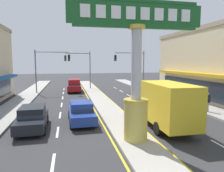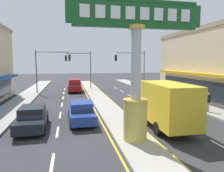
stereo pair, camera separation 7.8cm
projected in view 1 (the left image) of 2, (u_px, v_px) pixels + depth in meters
name	position (u px, v px, depth m)	size (l,w,h in m)	color
median_strip	(103.00, 102.00, 22.91)	(2.15, 52.00, 0.14)	#A39E93
sidewalk_left	(10.00, 110.00, 19.14)	(2.57, 60.00, 0.18)	#9E9B93
sidewalk_right	(186.00, 102.00, 22.80)	(2.57, 60.00, 0.18)	#9E9B93
lane_markings	(105.00, 106.00, 21.61)	(8.89, 52.00, 0.01)	silver
district_sign	(136.00, 74.00, 11.32)	(7.35, 1.37, 7.60)	gold
traffic_light_left_side	(49.00, 64.00, 29.48)	(4.86, 0.46, 6.20)	slate
traffic_light_right_side	(133.00, 64.00, 32.48)	(4.86, 0.46, 6.20)	slate
traffic_light_median_far	(81.00, 64.00, 34.11)	(4.20, 0.46, 6.20)	slate
sedan_far_right_lane	(81.00, 112.00, 15.58)	(1.94, 4.35, 1.53)	navy
suv_near_left_lane	(75.00, 85.00, 31.58)	(2.18, 4.71, 1.90)	maroon
suv_mid_left_lane	(170.00, 98.00, 20.39)	(2.05, 4.64, 1.90)	silver
sedan_far_left_oncoming	(32.00, 118.00, 13.93)	(1.92, 4.34, 1.53)	black
box_truck_kerb_right	(162.00, 103.00, 14.41)	(2.29, 6.92, 3.12)	white
pedestrian_near_kerb	(208.00, 101.00, 18.13)	(0.30, 0.44, 1.69)	#B7B2AD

